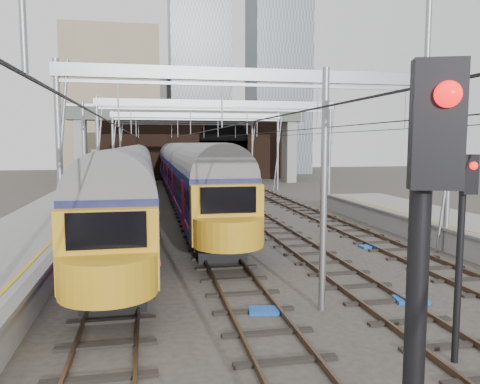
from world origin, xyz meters
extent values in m
plane|color=#38332D|center=(0.00, 0.00, 0.00)|extent=(160.00, 160.00, 0.00)
cube|color=slate|center=(-8.15, 2.50, 1.05)|extent=(0.35, 55.00, 0.12)
cube|color=gold|center=(-8.65, 2.50, 1.11)|extent=(0.12, 55.00, 0.01)
cube|color=#4C3828|center=(-6.72, 15.00, 0.09)|extent=(0.08, 80.00, 0.16)
cube|color=#4C3828|center=(-5.28, 15.00, 0.09)|extent=(0.08, 80.00, 0.16)
cube|color=black|center=(-6.00, 15.00, 0.01)|extent=(2.40, 80.00, 0.14)
cube|color=#4C3828|center=(-2.72, 15.00, 0.09)|extent=(0.08, 80.00, 0.16)
cube|color=#4C3828|center=(-1.28, 15.00, 0.09)|extent=(0.08, 80.00, 0.16)
cube|color=black|center=(-2.00, 15.00, 0.01)|extent=(2.40, 80.00, 0.14)
cube|color=#4C3828|center=(1.28, 15.00, 0.09)|extent=(0.08, 80.00, 0.16)
cube|color=#4C3828|center=(2.72, 15.00, 0.09)|extent=(0.08, 80.00, 0.16)
cube|color=black|center=(2.00, 15.00, 0.01)|extent=(2.40, 80.00, 0.14)
cube|color=#4C3828|center=(5.28, 15.00, 0.09)|extent=(0.08, 80.00, 0.16)
cube|color=#4C3828|center=(6.72, 15.00, 0.09)|extent=(0.08, 80.00, 0.16)
cube|color=black|center=(6.00, 15.00, 0.01)|extent=(2.40, 80.00, 0.14)
cylinder|color=gray|center=(-8.20, 8.00, 4.00)|extent=(0.24, 0.24, 8.00)
cylinder|color=gray|center=(8.20, 8.00, 4.00)|extent=(0.24, 0.24, 8.00)
cube|color=gray|center=(0.00, 8.00, 7.60)|extent=(16.80, 0.28, 0.50)
cylinder|color=gray|center=(-8.20, 22.00, 4.00)|extent=(0.24, 0.24, 8.00)
cylinder|color=gray|center=(8.20, 22.00, 4.00)|extent=(0.24, 0.24, 8.00)
cube|color=gray|center=(0.00, 22.00, 7.60)|extent=(16.80, 0.28, 0.50)
cylinder|color=gray|center=(-8.20, 36.00, 4.00)|extent=(0.24, 0.24, 8.00)
cylinder|color=gray|center=(8.20, 36.00, 4.00)|extent=(0.24, 0.24, 8.00)
cube|color=gray|center=(0.00, 36.00, 7.60)|extent=(16.80, 0.28, 0.50)
cylinder|color=gray|center=(-8.20, 48.00, 4.00)|extent=(0.24, 0.24, 8.00)
cylinder|color=gray|center=(8.20, 48.00, 4.00)|extent=(0.24, 0.24, 8.00)
cube|color=gray|center=(0.00, 48.00, 7.60)|extent=(16.80, 0.28, 0.50)
cube|color=black|center=(-6.00, 15.00, 5.50)|extent=(0.03, 80.00, 0.03)
cube|color=black|center=(-2.00, 15.00, 5.50)|extent=(0.03, 80.00, 0.03)
cube|color=black|center=(2.00, 15.00, 5.50)|extent=(0.03, 80.00, 0.03)
cube|color=black|center=(6.00, 15.00, 5.50)|extent=(0.03, 80.00, 0.03)
cube|color=black|center=(2.00, 52.00, 4.50)|extent=(26.00, 2.00, 9.00)
cube|color=black|center=(5.00, 50.98, 2.60)|extent=(6.50, 0.10, 5.20)
cylinder|color=black|center=(5.00, 50.98, 5.20)|extent=(6.50, 0.10, 6.50)
cube|color=black|center=(-10.00, 51.00, 1.50)|extent=(6.00, 1.50, 3.00)
cube|color=gray|center=(-12.50, 46.00, 4.10)|extent=(1.20, 2.50, 8.20)
cube|color=gray|center=(12.50, 46.00, 4.10)|extent=(1.20, 2.50, 8.20)
cube|color=#586359|center=(0.00, 46.00, 8.20)|extent=(28.00, 3.00, 1.40)
cube|color=gray|center=(0.00, 46.00, 9.10)|extent=(28.00, 3.00, 0.30)
cube|color=tan|center=(-10.00, 66.00, 11.00)|extent=(14.00, 12.00, 22.00)
cube|color=#4C5660|center=(4.00, 72.00, 16.00)|extent=(10.00, 10.00, 32.00)
cube|color=gray|center=(-2.00, 80.00, 9.00)|extent=(18.00, 14.00, 18.00)
cube|color=black|center=(-2.00, 39.72, 0.35)|extent=(2.22, 65.74, 0.70)
cube|color=#131241|center=(-2.00, 39.72, 2.26)|extent=(2.82, 65.74, 2.52)
cylinder|color=slate|center=(-2.00, 39.72, 3.52)|extent=(2.77, 65.24, 2.77)
cube|color=black|center=(-2.00, 39.72, 2.66)|extent=(2.84, 64.54, 0.76)
cube|color=#DF4568|center=(-2.00, 39.72, 1.55)|extent=(2.84, 64.74, 0.12)
cube|color=gold|center=(-2.00, 6.70, 2.16)|extent=(2.77, 0.60, 2.32)
cube|color=black|center=(-2.00, 6.53, 2.76)|extent=(2.12, 0.08, 1.01)
cube|color=black|center=(-6.00, 25.26, 0.35)|extent=(2.11, 46.77, 0.70)
cube|color=#131241|center=(-6.00, 25.26, 2.20)|extent=(2.68, 46.77, 2.39)
cylinder|color=slate|center=(-6.00, 25.26, 3.39)|extent=(2.63, 46.27, 2.63)
cube|color=black|center=(-6.00, 25.26, 2.58)|extent=(2.70, 45.57, 0.72)
cube|color=#DF4568|center=(-6.00, 25.26, 1.53)|extent=(2.70, 45.77, 0.11)
cube|color=gold|center=(-6.00, 1.73, 2.10)|extent=(2.63, 0.60, 2.19)
cube|color=black|center=(-6.00, 1.56, 2.68)|extent=(2.01, 0.08, 0.96)
cube|color=black|center=(-2.73, -7.31, 5.03)|extent=(0.43, 0.30, 1.01)
sphere|color=red|center=(-2.73, -7.43, 5.26)|extent=(0.20, 0.20, 0.20)
cylinder|color=black|center=(1.74, -1.68, 2.26)|extent=(0.15, 0.15, 4.51)
cube|color=black|center=(1.74, -1.86, 4.23)|extent=(0.34, 0.20, 0.85)
sphere|color=red|center=(1.74, -1.98, 4.42)|extent=(0.17, 0.17, 0.17)
cube|color=#174EB1|center=(2.98, 2.15, 0.06)|extent=(1.08, 0.85, 0.11)
cube|color=#174EB1|center=(-1.71, 2.14, 0.05)|extent=(0.96, 0.75, 0.10)
cube|color=#174EB1|center=(5.15, 9.38, 0.05)|extent=(0.85, 0.64, 0.09)
camera|label=1|loc=(-4.93, -10.60, 4.89)|focal=35.00mm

